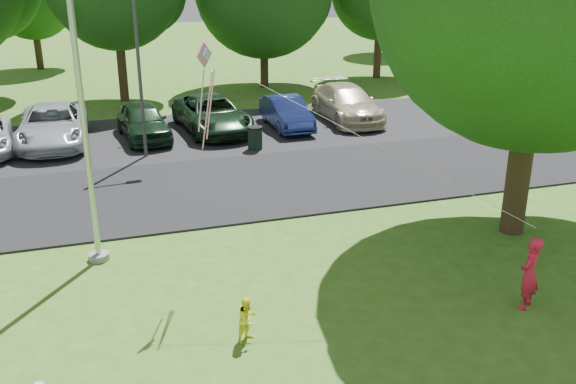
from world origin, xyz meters
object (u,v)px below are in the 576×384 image
object	(u,v)px
child_yellow	(248,319)
street_lamp	(145,54)
woman	(529,273)
trash_can	(255,139)
flagpole	(80,89)
kite	(217,82)

from	to	relation	value
child_yellow	street_lamp	bearing A→B (deg)	61.32
woman	trash_can	bearing A→B (deg)	-113.15
trash_can	flagpole	bearing A→B (deg)	-127.83
flagpole	street_lamp	xyz separation A→B (m)	(2.19, 8.03, -0.45)
woman	kite	distance (m)	7.56
trash_can	child_yellow	bearing A→B (deg)	-105.47
trash_can	child_yellow	world-z (taller)	trash_can
trash_can	kite	world-z (taller)	kite
kite	trash_can	bearing A→B (deg)	26.28
trash_can	street_lamp	bearing A→B (deg)	174.27
woman	child_yellow	bearing A→B (deg)	-40.00
woman	kite	world-z (taller)	kite
street_lamp	trash_can	size ratio (longest dim) A/B	6.70
woman	kite	bearing A→B (deg)	-64.17
kite	woman	bearing A→B (deg)	-74.60
flagpole	trash_can	xyz separation A→B (m)	(5.94, 7.65, -3.70)
trash_can	woman	xyz separation A→B (m)	(2.50, -12.66, 0.34)
flagpole	trash_can	world-z (taller)	flagpole
flagpole	child_yellow	bearing A→B (deg)	-59.61
flagpole	kite	distance (m)	3.24
trash_can	kite	bearing A→B (deg)	-108.96
street_lamp	kite	xyz separation A→B (m)	(0.53, -9.75, 0.77)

